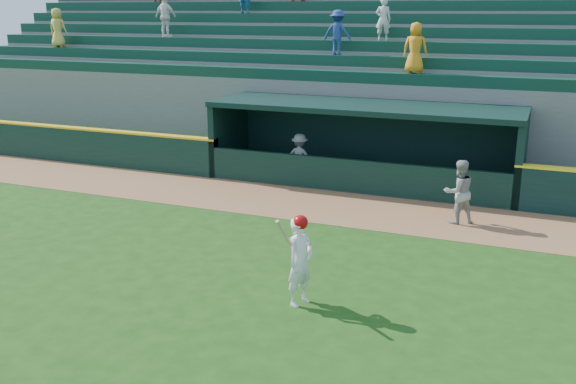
% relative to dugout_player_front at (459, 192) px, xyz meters
% --- Properties ---
extents(ground, '(120.00, 120.00, 0.00)m').
position_rel_dugout_player_front_xyz_m(ground, '(-3.31, -4.81, -0.82)').
color(ground, '#1B4110').
rests_on(ground, ground).
extents(warning_track, '(40.00, 3.00, 0.01)m').
position_rel_dugout_player_front_xyz_m(warning_track, '(-3.31, 0.09, -0.81)').
color(warning_track, brown).
rests_on(warning_track, ground).
extents(field_wall_left, '(15.50, 0.30, 1.20)m').
position_rel_dugout_player_front_xyz_m(field_wall_left, '(-15.56, 1.74, -0.22)').
color(field_wall_left, black).
rests_on(field_wall_left, ground).
extents(wall_stripe_left, '(15.50, 0.32, 0.06)m').
position_rel_dugout_player_front_xyz_m(wall_stripe_left, '(-15.56, 1.74, 0.41)').
color(wall_stripe_left, yellow).
rests_on(wall_stripe_left, field_wall_left).
extents(dugout_player_front, '(1.00, 0.96, 1.63)m').
position_rel_dugout_player_front_xyz_m(dugout_player_front, '(0.00, 0.00, 0.00)').
color(dugout_player_front, '#9D9D98').
rests_on(dugout_player_front, ground).
extents(dugout_player_inside, '(0.96, 0.56, 1.48)m').
position_rel_dugout_player_front_xyz_m(dugout_player_inside, '(-5.23, 2.46, -0.07)').
color(dugout_player_inside, '#9F9E99').
rests_on(dugout_player_inside, ground).
extents(dugout, '(9.40, 2.80, 2.46)m').
position_rel_dugout_player_front_xyz_m(dugout, '(-3.31, 3.20, 0.54)').
color(dugout, '#63645F').
rests_on(dugout, ground).
extents(stands, '(34.50, 6.25, 7.56)m').
position_rel_dugout_player_front_xyz_m(stands, '(-3.35, 7.77, 1.59)').
color(stands, slate).
rests_on(stands, ground).
extents(batter_at_plate, '(0.59, 0.81, 1.72)m').
position_rel_dugout_player_front_xyz_m(batter_at_plate, '(-2.00, -5.83, 0.05)').
color(batter_at_plate, white).
rests_on(batter_at_plate, ground).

